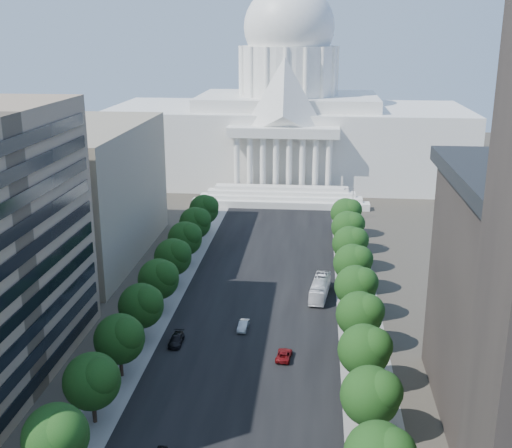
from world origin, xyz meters
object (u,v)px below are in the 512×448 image
(car_red, at_px, (284,355))
(car_silver, at_px, (243,326))
(car_dark_b, at_px, (176,340))
(city_bus, at_px, (320,288))

(car_red, bearing_deg, car_silver, -46.32)
(car_silver, height_order, car_red, car_silver)
(car_dark_b, distance_m, city_bus, 32.63)
(car_red, xyz_separation_m, city_bus, (5.63, 25.58, 1.04))
(car_red, height_order, city_bus, city_bus)
(car_red, relative_size, car_dark_b, 0.94)
(car_dark_b, relative_size, city_bus, 0.42)
(car_red, bearing_deg, city_bus, -96.99)
(car_dark_b, xyz_separation_m, city_bus, (23.75, 22.35, 0.97))
(car_silver, height_order, car_dark_b, car_dark_b)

